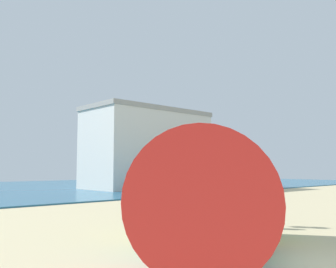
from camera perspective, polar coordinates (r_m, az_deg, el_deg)
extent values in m
plane|color=#CCBA8C|center=(9.91, 19.10, -18.38)|extent=(120.00, 120.00, 0.00)
cylinder|color=red|center=(7.88, 5.38, -10.34)|extent=(2.73, 3.25, 3.19)
cylinder|color=blue|center=(8.98, 6.32, -9.70)|extent=(2.73, 3.25, 3.19)
cylinder|color=teal|center=(10.07, 7.06, -9.19)|extent=(2.73, 3.25, 3.19)
cylinder|color=navy|center=(11.17, 7.65, -8.79)|extent=(2.73, 3.25, 3.19)
cylinder|color=yellow|center=(12.27, 8.14, -8.45)|extent=(2.73, 3.25, 3.19)
cylinder|color=green|center=(13.38, 8.54, -8.17)|extent=(2.73, 3.25, 3.19)
cylinder|color=black|center=(13.95, 8.72, -8.05)|extent=(1.72, 2.45, 2.94)
cylinder|color=black|center=(15.21, 11.00, -12.17)|extent=(0.24, 0.24, 0.87)
cube|color=white|center=(15.14, 10.95, -9.33)|extent=(0.42, 0.37, 0.65)
sphere|color=beige|center=(15.11, 10.92, -7.58)|extent=(0.23, 0.23, 0.23)
cube|color=silver|center=(41.91, -3.13, -2.64)|extent=(13.72, 6.89, 8.32)
cube|color=gray|center=(42.33, -3.10, 3.33)|extent=(14.00, 7.03, 0.50)
cube|color=#268C4C|center=(15.13, 13.11, -13.13)|extent=(0.59, 0.46, 0.36)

